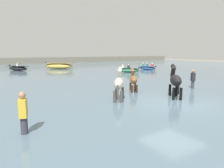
% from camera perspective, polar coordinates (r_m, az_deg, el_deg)
% --- Properties ---
extents(ground_plane, '(120.00, 120.00, 0.00)m').
position_cam_1_polar(ground_plane, '(10.32, 16.82, -6.77)').
color(ground_plane, gray).
extents(water_surface, '(90.00, 90.00, 0.38)m').
position_cam_1_polar(water_surface, '(18.29, -7.43, 0.89)').
color(water_surface, slate).
rests_on(water_surface, ground).
extents(horse_lead_pinto, '(1.39, 1.62, 1.99)m').
position_cam_1_polar(horse_lead_pinto, '(9.94, 1.98, -0.03)').
color(horse_lead_pinto, beige).
rests_on(horse_lead_pinto, ground).
extents(horse_trailing_black, '(1.46, 1.72, 2.10)m').
position_cam_1_polar(horse_trailing_black, '(11.00, 17.54, 0.78)').
color(horse_trailing_black, black).
rests_on(horse_trailing_black, ground).
extents(horse_flank_chestnut, '(1.12, 1.52, 1.77)m').
position_cam_1_polar(horse_flank_chestnut, '(12.32, 6.11, 1.06)').
color(horse_flank_chestnut, brown).
rests_on(horse_flank_chestnut, ground).
extents(boat_far_inshore, '(4.16, 3.62, 0.99)m').
position_cam_1_polar(boat_far_inshore, '(30.16, -14.82, 4.99)').
color(boat_far_inshore, gold).
rests_on(boat_far_inshore, water_surface).
extents(boat_mid_channel, '(1.57, 2.61, 0.93)m').
position_cam_1_polar(boat_mid_channel, '(27.99, 10.04, 4.52)').
color(boat_mid_channel, '#28518E').
rests_on(boat_mid_channel, water_surface).
extents(boat_far_offshore, '(2.36, 2.42, 0.99)m').
position_cam_1_polar(boat_far_offshore, '(24.23, 4.75, 3.99)').
color(boat_far_offshore, '#337556').
rests_on(boat_far_offshore, water_surface).
extents(boat_near_starboard, '(2.57, 2.90, 1.08)m').
position_cam_1_polar(boat_near_starboard, '(29.08, -25.17, 4.06)').
color(boat_near_starboard, black).
rests_on(boat_near_starboard, water_surface).
extents(person_wading_mid, '(0.34, 0.38, 1.63)m').
position_cam_1_polar(person_wading_mid, '(14.20, 21.98, 0.77)').
color(person_wading_mid, '#383842').
rests_on(person_wading_mid, ground).
extents(person_wading_close, '(0.29, 0.37, 1.63)m').
position_cam_1_polar(person_wading_close, '(6.39, -23.82, -8.75)').
color(person_wading_close, '#383842').
rests_on(person_wading_close, ground).
extents(far_shoreline, '(80.00, 2.40, 1.70)m').
position_cam_1_polar(far_shoreline, '(46.38, -22.93, 5.92)').
color(far_shoreline, '#706B5B').
rests_on(far_shoreline, ground).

